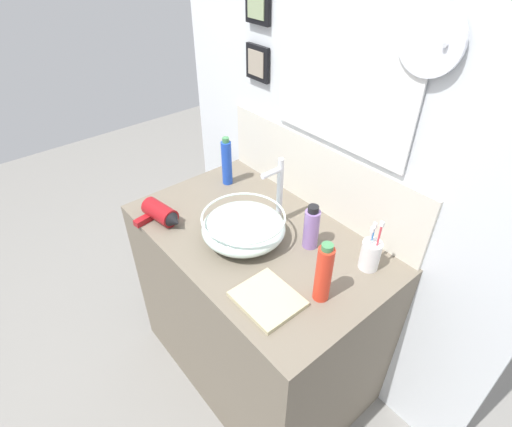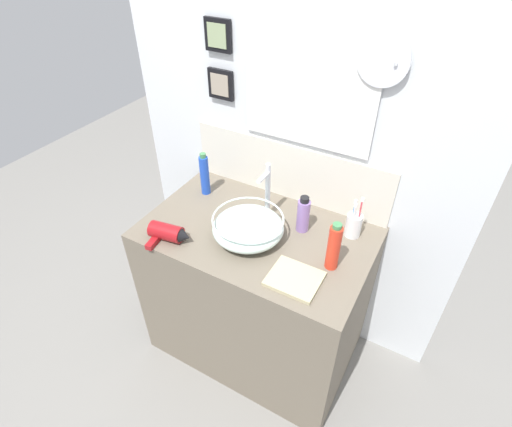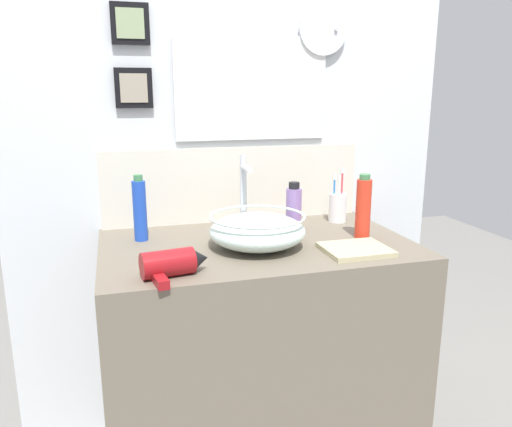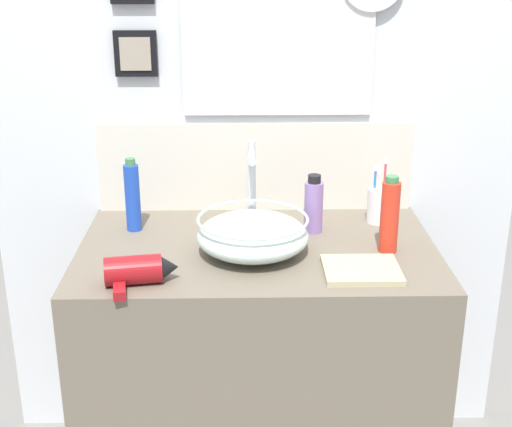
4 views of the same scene
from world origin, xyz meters
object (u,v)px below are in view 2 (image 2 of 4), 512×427
Objects in this scene: glass_bowl_sink at (248,227)px; hair_drier at (169,233)px; toothbrush_cup at (354,225)px; soap_dispenser at (303,215)px; faucet at (267,189)px; shampoo_bottle at (334,247)px; hand_towel at (295,279)px; spray_bottle at (205,175)px.

hair_drier is at bearing -148.11° from glass_bowl_sink.
hair_drier is 0.80m from toothbrush_cup.
hair_drier is at bearing -144.00° from soap_dispenser.
hair_drier is at bearing -148.49° from toothbrush_cup.
shampoo_bottle is at bearing -22.52° from faucet.
hand_towel is (0.28, -0.30, -0.15)m from faucet.
toothbrush_cup is 0.92× the size of spray_bottle.
glass_bowl_sink is at bearing -138.28° from soap_dispenser.
shampoo_bottle reaches higher than glass_bowl_sink.
spray_bottle is at bearing 176.79° from faucet.
faucet reaches higher than hair_drier.
hair_drier is 0.94× the size of toothbrush_cup.
faucet reaches higher than glass_bowl_sink.
spray_bottle is (-0.35, 0.02, -0.05)m from faucet.
soap_dispenser is (0.18, -0.00, -0.07)m from faucet.
soap_dispenser is at bearing 108.78° from hand_towel.
soap_dispenser is 0.54m from spray_bottle.
shampoo_bottle reaches higher than toothbrush_cup.
faucet is 0.41m from toothbrush_cup.
hand_towel is at bearing 5.12° from hair_drier.
hand_towel is at bearing -124.16° from shampoo_bottle.
hair_drier is (-0.29, -0.18, -0.02)m from glass_bowl_sink.
toothbrush_cup is at bearing 31.22° from glass_bowl_sink.
toothbrush_cup is at bearing 86.92° from shampoo_bottle.
soap_dispenser is at bearing -2.58° from spray_bottle.
hand_towel is at bearing -46.42° from faucet.
soap_dispenser reaches higher than hand_towel.
spray_bottle is 0.72m from hand_towel.
toothbrush_cup is 0.22m from soap_dispenser.
faucet is 0.47m from hair_drier.
glass_bowl_sink is 1.40× the size of shampoo_bottle.
hair_drier is 0.38m from spray_bottle.
shampoo_bottle reaches higher than hand_towel.
faucet reaches higher than soap_dispenser.
spray_bottle reaches higher than glass_bowl_sink.
spray_bottle is at bearing 99.82° from hair_drier.
soap_dispenser is at bearing 141.97° from shampoo_bottle.
glass_bowl_sink is 0.25m from soap_dispenser.
hair_drier is 1.10× the size of soap_dispenser.
shampoo_bottle is (0.19, -0.15, 0.02)m from soap_dispenser.
glass_bowl_sink is 1.75× the size of soap_dispenser.
faucet is at bearing -170.01° from toothbrush_cup.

